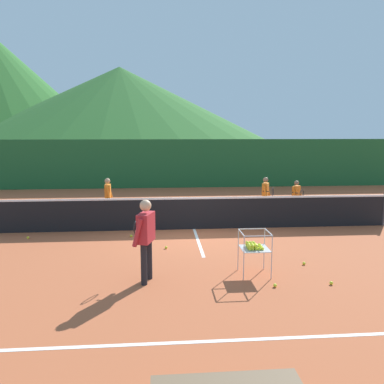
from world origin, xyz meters
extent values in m
plane|color=#B25633|center=(0.00, 0.00, 0.00)|extent=(120.00, 120.00, 0.00)
cube|color=white|center=(0.00, -6.26, 0.00)|extent=(12.19, 0.08, 0.01)
cube|color=white|center=(0.00, 4.62, 0.00)|extent=(12.19, 0.08, 0.01)
cube|color=white|center=(0.00, 0.00, 0.00)|extent=(0.08, 5.30, 0.01)
cylinder|color=#333338|center=(5.94, 0.00, 0.53)|extent=(0.08, 0.08, 1.05)
cube|color=black|center=(0.00, 0.00, 0.46)|extent=(11.79, 0.02, 0.92)
cube|color=white|center=(0.00, 0.00, 0.95)|extent=(11.79, 0.03, 0.06)
cylinder|color=black|center=(-1.32, -4.14, 0.40)|extent=(0.12, 0.12, 0.81)
cylinder|color=black|center=(-1.23, -3.84, 0.40)|extent=(0.12, 0.12, 0.81)
cube|color=#B2262D|center=(-1.27, -3.99, 1.09)|extent=(0.36, 0.52, 0.57)
sphere|color=#DBAD84|center=(-1.27, -3.99, 1.52)|extent=(0.22, 0.22, 0.22)
cylinder|color=#B2262D|center=(-1.42, -4.23, 1.05)|extent=(0.23, 0.15, 0.55)
cylinder|color=#B2262D|center=(-1.23, -3.72, 1.05)|extent=(0.18, 0.13, 0.56)
torus|color=#262628|center=(-1.48, -3.64, 1.01)|extent=(0.11, 0.29, 0.29)
cylinder|color=black|center=(-1.24, -3.71, 1.01)|extent=(0.22, 0.09, 0.03)
cylinder|color=navy|center=(-2.78, 1.93, 0.33)|extent=(0.10, 0.10, 0.67)
cylinder|color=navy|center=(-2.77, 1.68, 0.33)|extent=(0.10, 0.10, 0.67)
cube|color=orange|center=(-2.77, 1.81, 0.90)|extent=(0.21, 0.41, 0.47)
sphere|color=tan|center=(-2.77, 1.81, 1.26)|extent=(0.18, 0.18, 0.18)
cylinder|color=orange|center=(-2.73, 2.04, 0.88)|extent=(0.19, 0.08, 0.46)
cylinder|color=orange|center=(-2.73, 1.58, 0.87)|extent=(0.14, 0.08, 0.46)
cylinder|color=navy|center=(2.76, 2.07, 0.32)|extent=(0.10, 0.10, 0.65)
cylinder|color=navy|center=(2.65, 1.85, 0.32)|extent=(0.10, 0.10, 0.65)
cube|color=orange|center=(2.70, 1.96, 0.88)|extent=(0.33, 0.43, 0.46)
sphere|color=#996B4C|center=(2.70, 1.96, 1.22)|extent=(0.18, 0.18, 0.18)
cylinder|color=orange|center=(2.85, 2.14, 0.85)|extent=(0.19, 0.14, 0.45)
cylinder|color=orange|center=(2.63, 1.75, 0.85)|extent=(0.15, 0.12, 0.45)
torus|color=#262628|center=(2.87, 1.63, 0.85)|extent=(0.15, 0.27, 0.29)
cylinder|color=black|center=(2.65, 1.74, 0.85)|extent=(0.21, 0.12, 0.03)
cylinder|color=navy|center=(3.88, 1.98, 0.29)|extent=(0.09, 0.09, 0.59)
cylinder|color=navy|center=(3.72, 1.82, 0.29)|extent=(0.09, 0.09, 0.59)
cube|color=orange|center=(3.80, 1.90, 0.79)|extent=(0.36, 0.36, 0.41)
sphere|color=#996B4C|center=(3.80, 1.90, 1.11)|extent=(0.16, 0.16, 0.16)
cylinder|color=orange|center=(3.98, 2.01, 0.77)|extent=(0.16, 0.16, 0.40)
cylinder|color=orange|center=(3.68, 1.74, 0.77)|extent=(0.13, 0.13, 0.41)
torus|color=#262628|center=(3.87, 1.55, 0.78)|extent=(0.22, 0.22, 0.29)
cylinder|color=black|center=(3.70, 1.72, 0.78)|extent=(0.18, 0.17, 0.03)
cylinder|color=#B7B7BC|center=(0.63, -3.50, 0.45)|extent=(0.02, 0.02, 0.89)
cylinder|color=#B7B7BC|center=(1.19, -3.50, 0.45)|extent=(0.02, 0.02, 0.89)
cylinder|color=#B7B7BC|center=(0.63, -4.06, 0.45)|extent=(0.02, 0.02, 0.89)
cylinder|color=#B7B7BC|center=(1.19, -4.06, 0.45)|extent=(0.02, 0.02, 0.89)
cube|color=#B7B7BC|center=(0.91, -3.78, 0.55)|extent=(0.56, 0.56, 0.01)
cube|color=#B7B7BC|center=(0.91, -3.50, 0.89)|extent=(0.56, 0.02, 0.02)
cube|color=#B7B7BC|center=(0.91, -4.06, 0.89)|extent=(0.56, 0.02, 0.02)
cube|color=#B7B7BC|center=(0.63, -3.78, 0.89)|extent=(0.02, 0.56, 0.02)
cube|color=#B7B7BC|center=(1.19, -3.78, 0.89)|extent=(0.02, 0.56, 0.02)
sphere|color=yellow|center=(0.79, -3.91, 0.59)|extent=(0.07, 0.07, 0.07)
sphere|color=yellow|center=(0.78, -3.84, 0.59)|extent=(0.07, 0.07, 0.07)
sphere|color=yellow|center=(0.78, -3.79, 0.58)|extent=(0.07, 0.07, 0.07)
sphere|color=yellow|center=(0.78, -3.71, 0.59)|extent=(0.07, 0.07, 0.07)
sphere|color=yellow|center=(0.78, -3.65, 0.58)|extent=(0.07, 0.07, 0.07)
sphere|color=yellow|center=(0.84, -3.91, 0.58)|extent=(0.07, 0.07, 0.07)
sphere|color=yellow|center=(0.85, -3.85, 0.58)|extent=(0.07, 0.07, 0.07)
sphere|color=yellow|center=(0.85, -3.79, 0.58)|extent=(0.07, 0.07, 0.07)
sphere|color=yellow|center=(0.85, -3.72, 0.59)|extent=(0.07, 0.07, 0.07)
sphere|color=yellow|center=(0.85, -3.65, 0.58)|extent=(0.07, 0.07, 0.07)
sphere|color=yellow|center=(0.92, -3.91, 0.58)|extent=(0.07, 0.07, 0.07)
sphere|color=yellow|center=(0.91, -3.85, 0.58)|extent=(0.07, 0.07, 0.07)
sphere|color=yellow|center=(0.91, -3.79, 0.58)|extent=(0.07, 0.07, 0.07)
sphere|color=yellow|center=(0.91, -3.71, 0.59)|extent=(0.07, 0.07, 0.07)
sphere|color=yellow|center=(0.91, -3.65, 0.58)|extent=(0.07, 0.07, 0.07)
sphere|color=yellow|center=(0.97, -3.91, 0.58)|extent=(0.07, 0.07, 0.07)
sphere|color=yellow|center=(0.98, -3.85, 0.58)|extent=(0.07, 0.07, 0.07)
sphere|color=yellow|center=(0.97, -3.78, 0.58)|extent=(0.07, 0.07, 0.07)
sphere|color=yellow|center=(0.98, -3.72, 0.58)|extent=(0.07, 0.07, 0.07)
sphere|color=yellow|center=(0.98, -3.65, 0.58)|extent=(0.07, 0.07, 0.07)
sphere|color=yellow|center=(1.04, -3.91, 0.58)|extent=(0.07, 0.07, 0.07)
sphere|color=yellow|center=(1.04, -3.85, 0.59)|extent=(0.07, 0.07, 0.07)
sphere|color=yellow|center=(1.04, -3.79, 0.59)|extent=(0.07, 0.07, 0.07)
sphere|color=yellow|center=(1.04, -3.72, 0.58)|extent=(0.07, 0.07, 0.07)
sphere|color=yellow|center=(1.05, -3.66, 0.59)|extent=(0.07, 0.07, 0.07)
sphere|color=yellow|center=(0.78, -3.91, 0.64)|extent=(0.07, 0.07, 0.07)
sphere|color=yellow|center=(0.78, -3.84, 0.64)|extent=(0.07, 0.07, 0.07)
sphere|color=yellow|center=(0.79, -3.79, 0.64)|extent=(0.07, 0.07, 0.07)
sphere|color=yellow|center=(0.78, -3.71, 0.64)|extent=(0.07, 0.07, 0.07)
sphere|color=yellow|center=(0.78, -3.65, 0.64)|extent=(0.07, 0.07, 0.07)
sphere|color=yellow|center=(0.84, -3.91, 0.64)|extent=(0.07, 0.07, 0.07)
sphere|color=yellow|center=(0.85, -3.85, 0.64)|extent=(0.07, 0.07, 0.07)
sphere|color=yellow|center=(0.85, -3.79, 0.64)|extent=(0.07, 0.07, 0.07)
sphere|color=yellow|center=(0.85, -3.72, 0.64)|extent=(0.07, 0.07, 0.07)
sphere|color=yellow|center=(0.85, -3.65, 0.64)|extent=(0.07, 0.07, 0.07)
sphere|color=yellow|center=(0.92, -3.91, 0.64)|extent=(0.07, 0.07, 0.07)
sphere|color=yellow|center=(0.91, -3.85, 0.64)|extent=(0.07, 0.07, 0.07)
sphere|color=yellow|center=(0.91, -3.78, 0.64)|extent=(0.07, 0.07, 0.07)
sphere|color=yellow|center=(0.92, -3.72, 0.64)|extent=(0.07, 0.07, 0.07)
sphere|color=yellow|center=(0.92, -3.65, 0.64)|extent=(0.07, 0.07, 0.07)
sphere|color=yellow|center=(-0.87, -1.89, 0.03)|extent=(0.07, 0.07, 0.07)
sphere|color=yellow|center=(2.15, -3.31, 0.03)|extent=(0.07, 0.07, 0.07)
sphere|color=yellow|center=(1.15, -4.47, 0.03)|extent=(0.07, 0.07, 0.07)
sphere|color=yellow|center=(2.26, -4.44, 0.03)|extent=(0.07, 0.07, 0.07)
sphere|color=yellow|center=(-4.63, -0.68, 0.03)|extent=(0.07, 0.07, 0.07)
sphere|color=yellow|center=(-1.82, -0.73, 0.03)|extent=(0.07, 0.07, 0.07)
cube|color=#1E5B2D|center=(0.00, 8.66, 1.25)|extent=(26.82, 0.08, 2.51)
cone|color=#2D6628|center=(-7.15, 50.81, 6.35)|extent=(51.73, 51.73, 12.69)
camera|label=1|loc=(-0.97, -11.23, 2.92)|focal=36.05mm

